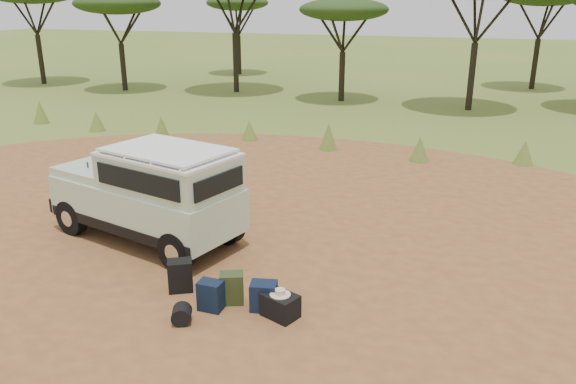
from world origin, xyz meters
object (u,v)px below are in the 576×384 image
(safari_vehicle, at_px, (150,195))
(backpack_black, at_px, (180,276))
(backpack_olive, at_px, (232,288))
(walking_staff, at_px, (92,194))
(duffel_navy, at_px, (264,296))
(backpack_navy, at_px, (211,296))
(hard_case, at_px, (280,306))

(safari_vehicle, distance_m, backpack_black, 2.44)
(backpack_olive, bearing_deg, walking_staff, 131.55)
(walking_staff, height_order, duffel_navy, walking_staff)
(walking_staff, bearing_deg, backpack_black, -67.73)
(backpack_navy, bearing_deg, safari_vehicle, 138.99)
(backpack_black, distance_m, hard_case, 1.91)
(safari_vehicle, bearing_deg, hard_case, -14.55)
(hard_case, bearing_deg, walking_staff, 178.62)
(backpack_black, relative_size, duffel_navy, 1.18)
(safari_vehicle, relative_size, duffel_navy, 9.40)
(backpack_olive, xyz_separation_m, duffel_navy, (0.57, -0.02, -0.03))
(safari_vehicle, relative_size, hard_case, 8.14)
(walking_staff, distance_m, hard_case, 5.55)
(backpack_olive, height_order, hard_case, backpack_olive)
(safari_vehicle, height_order, hard_case, safari_vehicle)
(safari_vehicle, xyz_separation_m, walking_staff, (-1.60, 0.18, -0.22))
(backpack_black, bearing_deg, duffel_navy, -33.20)
(hard_case, bearing_deg, duffel_navy, -178.84)
(walking_staff, xyz_separation_m, duffel_navy, (4.78, -1.97, -0.53))
(duffel_navy, xyz_separation_m, hard_case, (0.33, -0.12, -0.04))
(safari_vehicle, height_order, backpack_navy, safari_vehicle)
(duffel_navy, bearing_deg, safari_vehicle, 137.23)
(backpack_black, distance_m, backpack_olive, 1.00)
(backpack_olive, height_order, duffel_navy, backpack_olive)
(safari_vehicle, xyz_separation_m, backpack_navy, (2.39, -2.08, -0.73))
(walking_staff, distance_m, backpack_olive, 4.67)
(walking_staff, bearing_deg, safari_vehicle, -43.88)
(backpack_olive, relative_size, hard_case, 0.97)
(safari_vehicle, xyz_separation_m, hard_case, (3.51, -1.91, -0.79))
(safari_vehicle, bearing_deg, backpack_black, -32.34)
(backpack_black, xyz_separation_m, backpack_olive, (1.00, -0.08, -0.01))
(safari_vehicle, relative_size, backpack_olive, 8.38)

